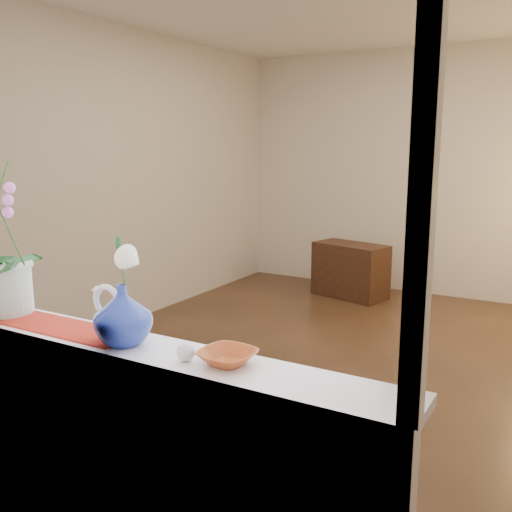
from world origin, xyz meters
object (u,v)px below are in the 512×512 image
at_px(swan, 117,316).
at_px(paperweight, 186,352).
at_px(side_table, 350,270).
at_px(amber_dish, 227,358).
at_px(blue_vase, 123,310).

relative_size(swan, paperweight, 3.80).
bearing_deg(side_table, amber_dish, -59.70).
xyz_separation_m(swan, side_table, (-0.70, 4.31, -0.73)).
xyz_separation_m(amber_dish, side_table, (-1.17, 4.29, -0.64)).
height_order(swan, side_table, swan).
bearing_deg(side_table, paperweight, -61.57).
xyz_separation_m(paperweight, side_table, (-1.04, 4.34, -0.65)).
relative_size(amber_dish, side_table, 0.21).
bearing_deg(swan, amber_dish, -3.49).
relative_size(paperweight, amber_dish, 0.39).
relative_size(blue_vase, amber_dish, 1.61).
bearing_deg(amber_dish, paperweight, -159.83).
relative_size(swan, side_table, 0.30).
distance_m(amber_dish, side_table, 4.49).
height_order(blue_vase, side_table, blue_vase).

